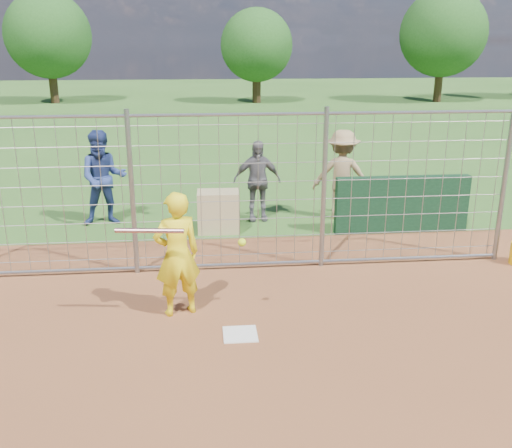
{
  "coord_description": "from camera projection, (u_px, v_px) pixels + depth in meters",
  "views": [
    {
      "loc": [
        -0.43,
        -6.63,
        3.56
      ],
      "look_at": [
        0.3,
        0.8,
        1.15
      ],
      "focal_mm": 40.0,
      "sensor_mm": 36.0,
      "label": 1
    }
  ],
  "objects": [
    {
      "name": "ground",
      "position": [
        239.0,
        327.0,
        7.41
      ],
      "size": [
        100.0,
        100.0,
        0.0
      ],
      "primitive_type": "plane",
      "color": "#2D591E",
      "rests_on": "ground"
    },
    {
      "name": "home_plate",
      "position": [
        240.0,
        334.0,
        7.22
      ],
      "size": [
        0.43,
        0.43,
        0.02
      ],
      "primitive_type": "cube",
      "color": "silver",
      "rests_on": "ground"
    },
    {
      "name": "dugout_wall",
      "position": [
        402.0,
        204.0,
        10.97
      ],
      "size": [
        2.6,
        0.2,
        1.1
      ],
      "primitive_type": "cube",
      "color": "#11381E",
      "rests_on": "ground"
    },
    {
      "name": "batter",
      "position": [
        177.0,
        254.0,
        7.54
      ],
      "size": [
        0.72,
        0.59,
        1.72
      ],
      "primitive_type": "imported",
      "rotation": [
        0.0,
        0.0,
        3.47
      ],
      "color": "yellow",
      "rests_on": "ground"
    },
    {
      "name": "bystander_a",
      "position": [
        103.0,
        178.0,
        11.31
      ],
      "size": [
        1.01,
        0.83,
        1.91
      ],
      "primitive_type": "imported",
      "rotation": [
        0.0,
        0.0,
        0.12
      ],
      "color": "navy",
      "rests_on": "ground"
    },
    {
      "name": "bystander_b",
      "position": [
        257.0,
        181.0,
        11.62
      ],
      "size": [
        0.99,
        0.44,
        1.66
      ],
      "primitive_type": "imported",
      "rotation": [
        0.0,
        0.0,
        0.04
      ],
      "color": "#56555A",
      "rests_on": "ground"
    },
    {
      "name": "bystander_c",
      "position": [
        342.0,
        175.0,
        11.73
      ],
      "size": [
        1.32,
        0.95,
        1.85
      ],
      "primitive_type": "imported",
      "rotation": [
        0.0,
        0.0,
        2.9
      ],
      "color": "#9A7D54",
      "rests_on": "ground"
    },
    {
      "name": "equipment_bin",
      "position": [
        218.0,
        212.0,
        11.03
      ],
      "size": [
        0.81,
        0.57,
        0.8
      ],
      "primitive_type": "cube",
      "rotation": [
        0.0,
        0.0,
        -0.02
      ],
      "color": "tan",
      "rests_on": "ground"
    },
    {
      "name": "equipment_in_play",
      "position": [
        172.0,
        234.0,
        7.11
      ],
      "size": [
        1.63,
        0.17,
        0.27
      ],
      "color": "silver",
      "rests_on": "ground"
    },
    {
      "name": "backstop_fence",
      "position": [
        229.0,
        195.0,
        8.92
      ],
      "size": [
        9.08,
        0.08,
        2.6
      ],
      "color": "gray",
      "rests_on": "ground"
    },
    {
      "name": "tree_line",
      "position": [
        259.0,
        38.0,
        33.2
      ],
      "size": [
        44.66,
        6.72,
        6.48
      ],
      "color": "#3F2B19",
      "rests_on": "ground"
    }
  ]
}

